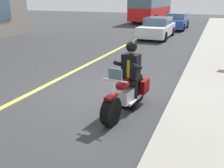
{
  "coord_description": "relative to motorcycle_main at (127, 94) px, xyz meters",
  "views": [
    {
      "loc": [
        6.27,
        2.88,
        2.71
      ],
      "look_at": [
        1.09,
        0.75,
        0.75
      ],
      "focal_mm": 39.63,
      "sensor_mm": 36.0,
      "label": 1
    }
  ],
  "objects": [
    {
      "name": "ground_plane",
      "position": [
        -0.84,
        -1.06,
        -0.45
      ],
      "size": [
        80.0,
        80.0,
        0.0
      ],
      "primitive_type": "plane",
      "color": "#333335"
    },
    {
      "name": "lane_center_stripe",
      "position": [
        -0.84,
        -3.06,
        -0.45
      ],
      "size": [
        60.0,
        0.16,
        0.01
      ],
      "primitive_type": "cube",
      "color": "#E5DB4C",
      "rests_on": "ground_plane"
    },
    {
      "name": "motorcycle_main",
      "position": [
        0.0,
        0.0,
        0.0
      ],
      "size": [
        2.22,
        0.73,
        1.26
      ],
      "color": "black",
      "rests_on": "ground_plane"
    },
    {
      "name": "rider_main",
      "position": [
        -0.19,
        0.02,
        0.58
      ],
      "size": [
        0.66,
        0.59,
        1.74
      ],
      "color": "black",
      "rests_on": "ground_plane"
    },
    {
      "name": "bus_far",
      "position": [
        -25.16,
        -5.57,
        1.42
      ],
      "size": [
        11.05,
        2.7,
        3.3
      ],
      "color": "red",
      "rests_on": "ground_plane"
    },
    {
      "name": "car_silver",
      "position": [
        -12.28,
        -1.99,
        0.24
      ],
      "size": [
        4.6,
        1.92,
        1.4
      ],
      "color": "white",
      "rests_on": "ground_plane"
    },
    {
      "name": "car_dark",
      "position": [
        -18.0,
        -1.55,
        0.24
      ],
      "size": [
        4.6,
        1.92,
        1.4
      ],
      "color": "navy",
      "rests_on": "ground_plane"
    }
  ]
}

